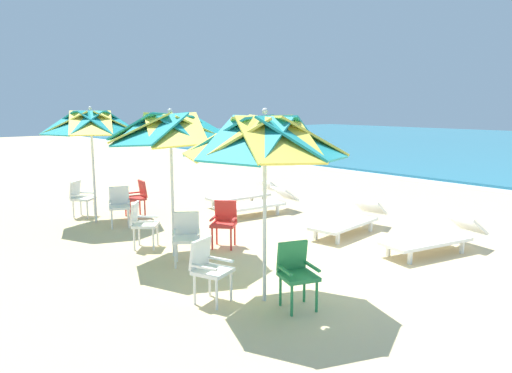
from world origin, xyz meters
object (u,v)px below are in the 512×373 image
beach_umbrella_1 (171,130)px  sun_lounger_1 (349,220)px  sun_lounger_2 (257,203)px  plastic_chair_3 (142,222)px  plastic_chair_5 (120,204)px  plastic_chair_1 (208,266)px  sun_lounger_0 (434,238)px  sun_lounger_3 (245,194)px  plastic_chair_0 (296,271)px  plastic_chair_4 (224,221)px  plastic_chair_6 (138,196)px  beach_umbrella_2 (91,123)px  plastic_chair_7 (81,196)px  plastic_chair_2 (186,235)px  beach_umbrella_0 (265,138)px

beach_umbrella_1 → sun_lounger_1: 4.19m
sun_lounger_1 → sun_lounger_2: 2.59m
beach_umbrella_1 → sun_lounger_1: beach_umbrella_1 is taller
plastic_chair_3 → plastic_chair_5: same height
plastic_chair_1 → sun_lounger_0: 4.43m
sun_lounger_3 → sun_lounger_1: bearing=-3.4°
plastic_chair_0 → plastic_chair_3: size_ratio=1.00×
plastic_chair_3 → sun_lounger_3: 4.39m
plastic_chair_3 → plastic_chair_4: bearing=52.9°
plastic_chair_3 → sun_lounger_0: 5.34m
plastic_chair_4 → plastic_chair_6: size_ratio=1.00×
plastic_chair_4 → beach_umbrella_2: 4.00m
plastic_chair_6 → sun_lounger_3: bearing=78.1°
plastic_chair_6 → plastic_chair_7: bearing=-129.2°
plastic_chair_0 → plastic_chair_5: (-5.61, 0.16, 0.00)m
plastic_chair_1 → sun_lounger_1: 4.39m
plastic_chair_2 → sun_lounger_0: 4.41m
plastic_chair_5 → plastic_chair_7: 1.48m
beach_umbrella_1 → plastic_chair_2: bearing=-5.6°
beach_umbrella_0 → sun_lounger_0: bearing=84.5°
sun_lounger_2 → beach_umbrella_1: bearing=-64.8°
beach_umbrella_0 → sun_lounger_0: size_ratio=1.17×
plastic_chair_3 → sun_lounger_3: bearing=114.8°
beach_umbrella_1 → sun_lounger_0: (2.90, 3.65, -1.94)m
beach_umbrella_1 → plastic_chair_5: beach_umbrella_1 is taller
sun_lounger_1 → beach_umbrella_0: bearing=-67.9°
plastic_chair_7 → beach_umbrella_1: bearing=1.0°
beach_umbrella_1 → plastic_chair_2: 1.80m
plastic_chair_5 → plastic_chair_6: (-0.60, 0.74, 0.00)m
plastic_chair_0 → sun_lounger_0: bearing=90.9°
sun_lounger_2 → plastic_chair_3: bearing=-78.3°
beach_umbrella_0 → plastic_chair_6: (-5.79, 1.08, -1.71)m
beach_umbrella_0 → plastic_chair_4: beach_umbrella_0 is taller
plastic_chair_1 → sun_lounger_2: (-3.59, 3.95, -0.22)m
plastic_chair_1 → plastic_chair_5: same height
plastic_chair_0 → plastic_chair_6: same height
plastic_chair_0 → sun_lounger_1: 3.99m
plastic_chair_7 → sun_lounger_0: bearing=28.0°
beach_umbrella_2 → sun_lounger_3: 4.35m
sun_lounger_2 → sun_lounger_0: bearing=5.1°
beach_umbrella_1 → sun_lounger_1: size_ratio=1.17×
plastic_chair_5 → plastic_chair_7: same height
plastic_chair_4 → sun_lounger_0: 3.83m
plastic_chair_1 → beach_umbrella_0: bearing=51.3°
sun_lounger_1 → sun_lounger_3: bearing=176.6°
plastic_chair_4 → plastic_chair_6: 3.36m
beach_umbrella_2 → plastic_chair_5: 1.89m
plastic_chair_0 → sun_lounger_2: 5.50m
plastic_chair_7 → plastic_chair_0: bearing=1.2°
beach_umbrella_0 → plastic_chair_2: beach_umbrella_0 is taller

